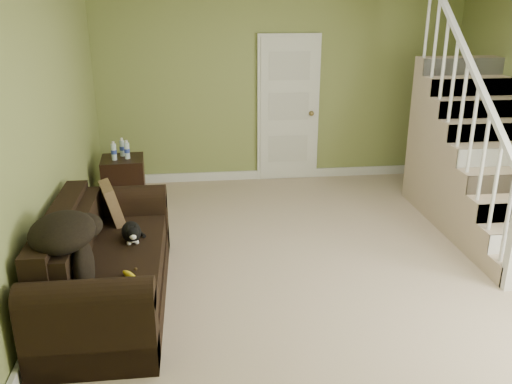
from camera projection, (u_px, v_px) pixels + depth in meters
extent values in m
cube|color=tan|center=(323.00, 266.00, 5.32)|extent=(5.00, 5.50, 0.01)
cube|color=#86934F|center=(281.00, 88.00, 7.44)|extent=(5.00, 0.04, 2.60)
cube|color=#86934F|center=(483.00, 297.00, 2.31)|extent=(5.00, 0.04, 2.60)
cube|color=#86934F|center=(42.00, 146.00, 4.60)|extent=(0.04, 5.50, 2.60)
cube|color=white|center=(280.00, 174.00, 7.84)|extent=(5.00, 0.04, 0.12)
cube|color=white|center=(63.00, 274.00, 5.03)|extent=(0.04, 5.50, 0.12)
cube|color=white|center=(288.00, 109.00, 7.51)|extent=(0.86, 0.05, 2.02)
cube|color=white|center=(288.00, 110.00, 7.50)|extent=(0.78, 0.04, 1.96)
sphere|color=olive|center=(312.00, 113.00, 7.51)|extent=(0.07, 0.07, 0.07)
cylinder|color=white|center=(508.00, 216.00, 4.83)|extent=(0.04, 0.04, 0.90)
cylinder|color=white|center=(495.00, 185.00, 5.01)|extent=(0.04, 0.04, 0.90)
cylinder|color=white|center=(484.00, 156.00, 5.19)|extent=(0.04, 0.04, 0.90)
cube|color=tan|center=(502.00, 206.00, 5.72)|extent=(1.00, 0.27, 0.80)
cylinder|color=white|center=(473.00, 129.00, 5.38)|extent=(0.04, 0.04, 0.90)
cube|color=tan|center=(490.00, 189.00, 5.93)|extent=(1.00, 0.27, 1.00)
cylinder|color=white|center=(463.00, 104.00, 5.56)|extent=(0.04, 0.04, 0.90)
cube|color=tan|center=(479.00, 173.00, 6.15)|extent=(1.00, 0.27, 1.20)
cylinder|color=white|center=(453.00, 80.00, 5.74)|extent=(0.04, 0.04, 0.90)
cube|color=tan|center=(469.00, 158.00, 6.37)|extent=(1.00, 0.27, 1.40)
cylinder|color=white|center=(444.00, 58.00, 5.92)|extent=(0.04, 0.04, 0.90)
cube|color=tan|center=(460.00, 143.00, 6.59)|extent=(1.00, 0.27, 1.60)
cylinder|color=white|center=(436.00, 37.00, 6.11)|extent=(0.04, 0.04, 0.90)
cube|color=tan|center=(451.00, 130.00, 6.80)|extent=(1.00, 0.27, 1.80)
cylinder|color=white|center=(428.00, 18.00, 6.29)|extent=(0.04, 0.04, 0.90)
cube|color=white|center=(469.00, 59.00, 5.40)|extent=(0.06, 2.46, 1.84)
cube|color=black|center=(111.00, 288.00, 4.68)|extent=(0.92, 2.13, 0.24)
cube|color=black|center=(120.00, 264.00, 4.61)|extent=(0.70, 1.60, 0.21)
cube|color=black|center=(90.00, 335.00, 3.74)|extent=(0.92, 0.24, 0.60)
cube|color=black|center=(122.00, 226.00, 5.50)|extent=(0.92, 0.24, 0.60)
cylinder|color=black|center=(86.00, 297.00, 3.64)|extent=(0.92, 0.24, 0.24)
cylinder|color=black|center=(120.00, 198.00, 5.39)|extent=(0.92, 0.24, 0.24)
cube|color=black|center=(62.00, 247.00, 4.50)|extent=(0.19, 1.64, 0.61)
cube|color=black|center=(80.00, 238.00, 4.49)|extent=(0.14, 1.58, 0.34)
cube|color=black|center=(124.00, 182.00, 6.77)|extent=(0.54, 0.54, 0.61)
cylinder|color=white|center=(114.00, 152.00, 6.56)|extent=(0.06, 0.06, 0.20)
cylinder|color=#2C43AE|center=(114.00, 152.00, 6.56)|extent=(0.07, 0.07, 0.05)
cylinder|color=white|center=(113.00, 143.00, 6.52)|extent=(0.03, 0.03, 0.03)
cylinder|color=white|center=(127.00, 151.00, 6.62)|extent=(0.06, 0.06, 0.20)
cylinder|color=#2C43AE|center=(127.00, 151.00, 6.62)|extent=(0.07, 0.07, 0.05)
cylinder|color=white|center=(126.00, 142.00, 6.58)|extent=(0.03, 0.03, 0.03)
cylinder|color=white|center=(122.00, 148.00, 6.72)|extent=(0.06, 0.06, 0.20)
cylinder|color=#2C43AE|center=(122.00, 148.00, 6.72)|extent=(0.07, 0.07, 0.05)
cylinder|color=white|center=(121.00, 139.00, 6.68)|extent=(0.03, 0.03, 0.03)
ellipsoid|color=black|center=(131.00, 232.00, 4.79)|extent=(0.22, 0.32, 0.16)
ellipsoid|color=white|center=(131.00, 238.00, 4.73)|extent=(0.12, 0.14, 0.08)
sphere|color=black|center=(129.00, 233.00, 4.62)|extent=(0.13, 0.13, 0.11)
ellipsoid|color=white|center=(129.00, 237.00, 4.59)|extent=(0.06, 0.05, 0.05)
cone|color=black|center=(125.00, 227.00, 4.61)|extent=(0.05, 0.05, 0.05)
cone|color=black|center=(132.00, 226.00, 4.62)|extent=(0.05, 0.05, 0.05)
cylinder|color=black|center=(142.00, 232.00, 4.92)|extent=(0.12, 0.22, 0.03)
ellipsoid|color=yellow|center=(130.00, 275.00, 4.16)|extent=(0.15, 0.18, 0.05)
cube|color=#4F321F|center=(112.00, 204.00, 5.15)|extent=(0.29, 0.43, 0.40)
ellipsoid|color=black|center=(62.00, 232.00, 3.97)|extent=(0.48, 0.63, 0.25)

